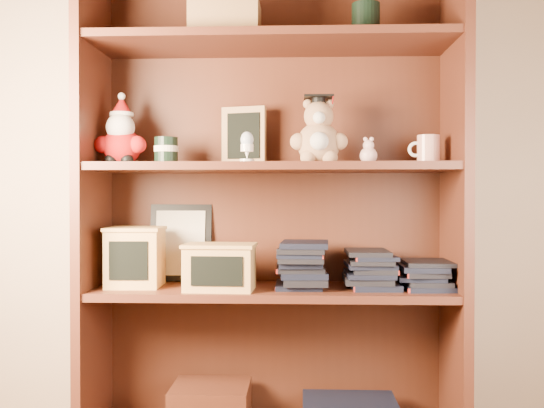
{
  "coord_description": "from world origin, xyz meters",
  "views": [
    {
      "loc": [
        0.27,
        -0.74,
        0.85
      ],
      "look_at": [
        0.18,
        1.3,
        0.82
      ],
      "focal_mm": 42.0,
      "sensor_mm": 36.0,
      "label": 1
    }
  ],
  "objects": [
    {
      "name": "book_stack_mid",
      "position": [
        0.5,
        1.3,
        0.61
      ],
      "size": [
        0.14,
        0.2,
        0.13
      ],
      "color": "black",
      "rests_on": "shelf_lower"
    },
    {
      "name": "shelf_lower",
      "position": [
        0.18,
        1.3,
        0.54
      ],
      "size": [
        1.14,
        0.33,
        0.02
      ],
      "color": "#512517",
      "rests_on": "ground"
    },
    {
      "name": "bookcase",
      "position": [
        0.18,
        1.36,
        0.78
      ],
      "size": [
        1.2,
        0.35,
        1.6
      ],
      "color": "#512517",
      "rests_on": "ground"
    },
    {
      "name": "teacher_mug",
      "position": [
        0.68,
        1.3,
        0.99
      ],
      "size": [
        0.1,
        0.07,
        0.09
      ],
      "color": "silver",
      "rests_on": "shelf_upper"
    },
    {
      "name": "treats_box",
      "position": [
        -0.26,
        1.3,
        0.65
      ],
      "size": [
        0.18,
        0.18,
        0.19
      ],
      "color": "tan",
      "rests_on": "shelf_lower"
    },
    {
      "name": "teachers_tin",
      "position": [
        -0.16,
        1.3,
        0.99
      ],
      "size": [
        0.08,
        0.08,
        0.09
      ],
      "color": "black",
      "rests_on": "shelf_upper"
    },
    {
      "name": "book_stack_left",
      "position": [
        0.28,
        1.3,
        0.62
      ],
      "size": [
        0.14,
        0.2,
        0.14
      ],
      "color": "black",
      "rests_on": "shelf_lower"
    },
    {
      "name": "certificate_frame",
      "position": [
        -0.14,
        1.44,
        0.68
      ],
      "size": [
        0.21,
        0.05,
        0.27
      ],
      "color": "black",
      "rests_on": "shelf_lower"
    },
    {
      "name": "egg_cup",
      "position": [
        0.11,
        1.23,
        1.0
      ],
      "size": [
        0.05,
        0.05,
        0.1
      ],
      "color": "white",
      "rests_on": "shelf_upper"
    },
    {
      "name": "chalkboard_plaque",
      "position": [
        0.08,
        1.42,
        1.05
      ],
      "size": [
        0.15,
        0.11,
        0.2
      ],
      "color": "#9E7547",
      "rests_on": "shelf_upper"
    },
    {
      "name": "pink_figurine",
      "position": [
        0.49,
        1.3,
        0.98
      ],
      "size": [
        0.06,
        0.06,
        0.09
      ],
      "color": "beige",
      "rests_on": "shelf_upper"
    },
    {
      "name": "grad_teddy_bear",
      "position": [
        0.33,
        1.3,
        1.03
      ],
      "size": [
        0.18,
        0.16,
        0.22
      ],
      "color": "tan",
      "rests_on": "shelf_upper"
    },
    {
      "name": "pencils_box",
      "position": [
        0.02,
        1.24,
        0.62
      ],
      "size": [
        0.23,
        0.17,
        0.15
      ],
      "color": "tan",
      "rests_on": "shelf_lower"
    },
    {
      "name": "shelf_upper",
      "position": [
        0.18,
        1.3,
        0.94
      ],
      "size": [
        1.14,
        0.33,
        0.02
      ],
      "color": "#512517",
      "rests_on": "ground"
    },
    {
      "name": "book_stack_right",
      "position": [
        0.67,
        1.3,
        0.6
      ],
      "size": [
        0.14,
        0.2,
        0.1
      ],
      "color": "black",
      "rests_on": "shelf_lower"
    },
    {
      "name": "santa_plush",
      "position": [
        -0.31,
        1.3,
        1.04
      ],
      "size": [
        0.17,
        0.12,
        0.24
      ],
      "color": "#A50F0F",
      "rests_on": "shelf_upper"
    }
  ]
}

